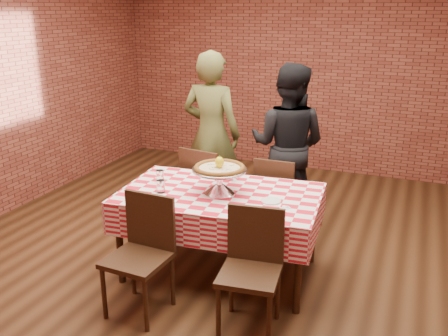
{
  "coord_description": "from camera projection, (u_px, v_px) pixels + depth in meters",
  "views": [
    {
      "loc": [
        1.54,
        -3.82,
        2.26
      ],
      "look_at": [
        0.04,
        -0.14,
        0.95
      ],
      "focal_mm": 39.2,
      "sensor_mm": 36.0,
      "label": 1
    }
  ],
  "objects": [
    {
      "name": "water_glass_right",
      "position": [
        160.0,
        176.0,
        4.39
      ],
      "size": [
        0.08,
        0.08,
        0.11
      ],
      "primitive_type": "cylinder",
      "rotation": [
        0.0,
        0.0,
        0.09
      ],
      "color": "white",
      "rests_on": "tablecloth"
    },
    {
      "name": "condiment_caddy",
      "position": [
        232.0,
        172.0,
        4.44
      ],
      "size": [
        0.12,
        0.11,
        0.14
      ],
      "primitive_type": "cube",
      "rotation": [
        0.0,
        0.0,
        -0.34
      ],
      "color": "silver",
      "rests_on": "tablecloth"
    },
    {
      "name": "chair_near_right",
      "position": [
        250.0,
        275.0,
        3.47
      ],
      "size": [
        0.47,
        0.47,
        0.9
      ],
      "primitive_type": null,
      "rotation": [
        0.0,
        0.0,
        0.12
      ],
      "color": "#341F11",
      "rests_on": "ground"
    },
    {
      "name": "diner_black",
      "position": [
        288.0,
        145.0,
        5.19
      ],
      "size": [
        0.86,
        0.68,
        1.73
      ],
      "primitive_type": "imported",
      "rotation": [
        0.0,
        0.0,
        3.11
      ],
      "color": "black",
      "rests_on": "ground"
    },
    {
      "name": "ground",
      "position": [
        226.0,
        258.0,
        4.62
      ],
      "size": [
        6.0,
        6.0,
        0.0
      ],
      "primitive_type": "plane",
      "color": "black",
      "rests_on": "ground"
    },
    {
      "name": "water_glass_left",
      "position": [
        161.0,
        186.0,
        4.14
      ],
      "size": [
        0.08,
        0.08,
        0.11
      ],
      "primitive_type": "cylinder",
      "rotation": [
        0.0,
        0.0,
        0.09
      ],
      "color": "white",
      "rests_on": "tablecloth"
    },
    {
      "name": "lemon",
      "position": [
        219.0,
        162.0,
        4.07
      ],
      "size": [
        0.08,
        0.08,
        0.1
      ],
      "primitive_type": "ellipsoid",
      "rotation": [
        0.0,
        0.0,
        0.1
      ],
      "color": "yellow",
      "rests_on": "pizza"
    },
    {
      "name": "diner_olive",
      "position": [
        211.0,
        134.0,
        5.42
      ],
      "size": [
        0.67,
        0.45,
        1.84
      ],
      "primitive_type": "imported",
      "rotation": [
        0.0,
        0.0,
        3.13
      ],
      "color": "#4F5027",
      "rests_on": "ground"
    },
    {
      "name": "pizza_stand",
      "position": [
        220.0,
        181.0,
        4.12
      ],
      "size": [
        0.52,
        0.52,
        0.21
      ],
      "primitive_type": null,
      "rotation": [
        0.0,
        0.0,
        0.1
      ],
      "color": "silver",
      "rests_on": "tablecloth"
    },
    {
      "name": "sweetener_packet_b",
      "position": [
        285.0,
        207.0,
        3.86
      ],
      "size": [
        0.05,
        0.04,
        0.0
      ],
      "primitive_type": "cube",
      "rotation": [
        0.0,
        0.0,
        0.01
      ],
      "color": "white",
      "rests_on": "tablecloth"
    },
    {
      "name": "table",
      "position": [
        220.0,
        233.0,
        4.28
      ],
      "size": [
        1.75,
        1.14,
        0.75
      ],
      "primitive_type": "cube",
      "rotation": [
        0.0,
        0.0,
        0.09
      ],
      "color": "#341F11",
      "rests_on": "ground"
    },
    {
      "name": "chair_near_left",
      "position": [
        137.0,
        259.0,
        3.68
      ],
      "size": [
        0.46,
        0.46,
        0.92
      ],
      "primitive_type": null,
      "rotation": [
        0.0,
        0.0,
        -0.05
      ],
      "color": "#341F11",
      "rests_on": "ground"
    },
    {
      "name": "sweetener_packet_a",
      "position": [
        287.0,
        208.0,
        3.83
      ],
      "size": [
        0.06,
        0.06,
        0.0
      ],
      "primitive_type": "cube",
      "rotation": [
        0.0,
        0.0,
        0.83
      ],
      "color": "white",
      "rests_on": "tablecloth"
    },
    {
      "name": "pizza",
      "position": [
        219.0,
        168.0,
        4.09
      ],
      "size": [
        0.47,
        0.47,
        0.03
      ],
      "primitive_type": "cylinder",
      "rotation": [
        0.0,
        0.0,
        0.1
      ],
      "color": "beige",
      "rests_on": "pizza_stand"
    },
    {
      "name": "tablecloth",
      "position": [
        220.0,
        208.0,
        4.21
      ],
      "size": [
        1.79,
        1.18,
        0.29
      ],
      "primitive_type": null,
      "rotation": [
        0.0,
        0.0,
        0.09
      ],
      "color": "red",
      "rests_on": "table"
    },
    {
      "name": "chair_far_right",
      "position": [
        278.0,
        197.0,
        4.91
      ],
      "size": [
        0.4,
        0.4,
        0.88
      ],
      "primitive_type": null,
      "rotation": [
        0.0,
        0.0,
        3.15
      ],
      "color": "#341F11",
      "rests_on": "ground"
    },
    {
      "name": "chair_far_left",
      "position": [
        210.0,
        189.0,
        5.07
      ],
      "size": [
        0.51,
        0.51,
        0.93
      ],
      "primitive_type": null,
      "rotation": [
        0.0,
        0.0,
        2.98
      ],
      "color": "#341F11",
      "rests_on": "ground"
    },
    {
      "name": "side_plate",
      "position": [
        271.0,
        201.0,
        3.96
      ],
      "size": [
        0.18,
        0.18,
        0.01
      ],
      "primitive_type": "cylinder",
      "rotation": [
        0.0,
        0.0,
        0.09
      ],
      "color": "white",
      "rests_on": "tablecloth"
    },
    {
      "name": "back_wall",
      "position": [
        307.0,
        68.0,
        6.8
      ],
      "size": [
        5.5,
        0.0,
        5.5
      ],
      "primitive_type": "plane",
      "rotation": [
        1.57,
        0.0,
        0.0
      ],
      "color": "maroon",
      "rests_on": "ground"
    }
  ]
}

